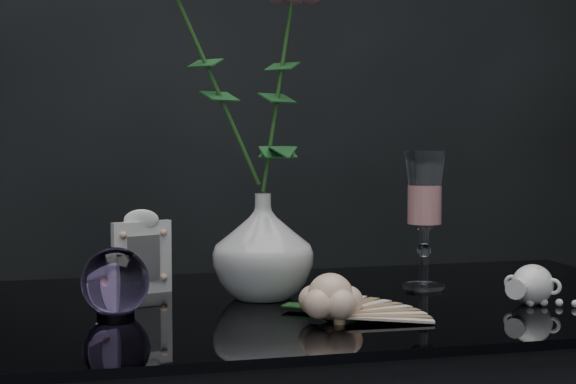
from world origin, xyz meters
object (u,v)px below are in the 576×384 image
object	(u,v)px
wine_glass	(424,220)
loose_rose	(330,297)
pearl_jar	(532,283)
picture_frame	(142,252)
paperweight	(115,281)
vase	(263,246)

from	to	relation	value
wine_glass	loose_rose	xyz separation A→B (m)	(-0.21, -0.19, -0.08)
pearl_jar	loose_rose	bearing A→B (deg)	-128.67
wine_glass	picture_frame	world-z (taller)	wine_glass
picture_frame	pearl_jar	distance (m)	0.57
paperweight	pearl_jar	distance (m)	0.58
wine_glass	pearl_jar	world-z (taller)	wine_glass
picture_frame	paperweight	size ratio (longest dim) A/B	1.40
vase	pearl_jar	distance (m)	0.39
wine_glass	loose_rose	size ratio (longest dim) A/B	1.17
vase	paperweight	size ratio (longest dim) A/B	1.69
vase	wine_glass	bearing A→B (deg)	4.13
vase	pearl_jar	xyz separation A→B (m)	(0.36, -0.13, -0.05)
wine_glass	paperweight	distance (m)	0.49
picture_frame	loose_rose	xyz separation A→B (m)	(0.22, -0.25, -0.03)
wine_glass	pearl_jar	xyz separation A→B (m)	(0.10, -0.15, -0.08)
vase	paperweight	xyz separation A→B (m)	(-0.21, -0.07, -0.03)
pearl_jar	picture_frame	bearing A→B (deg)	-157.78
picture_frame	paperweight	bearing A→B (deg)	-124.50
paperweight	loose_rose	xyz separation A→B (m)	(0.27, -0.10, -0.01)
wine_glass	pearl_jar	distance (m)	0.20
picture_frame	loose_rose	world-z (taller)	picture_frame
wine_glass	loose_rose	world-z (taller)	wine_glass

